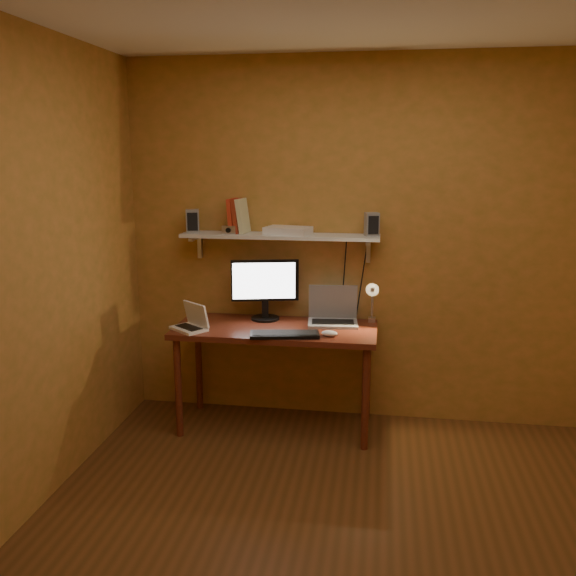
% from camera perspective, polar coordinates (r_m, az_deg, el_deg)
% --- Properties ---
extents(room, '(3.44, 3.24, 2.64)m').
position_cam_1_polar(room, '(2.81, 5.75, -0.58)').
color(room, brown).
rests_on(room, ground).
extents(desk, '(1.40, 0.60, 0.75)m').
position_cam_1_polar(desk, '(4.27, -1.17, -4.75)').
color(desk, maroon).
rests_on(desk, ground).
extents(wall_shelf, '(1.40, 0.25, 0.21)m').
position_cam_1_polar(wall_shelf, '(4.31, -0.76, 4.86)').
color(wall_shelf, silver).
rests_on(wall_shelf, room).
extents(monitor, '(0.48, 0.25, 0.44)m').
position_cam_1_polar(monitor, '(4.38, -2.18, 0.16)').
color(monitor, black).
rests_on(monitor, desk).
extents(laptop, '(0.37, 0.28, 0.26)m').
position_cam_1_polar(laptop, '(4.34, 4.22, -2.38)').
color(laptop, gray).
rests_on(laptop, desk).
extents(netbook, '(0.30, 0.28, 0.18)m').
position_cam_1_polar(netbook, '(4.23, -8.96, -3.16)').
color(netbook, white).
rests_on(netbook, desk).
extents(keyboard, '(0.47, 0.23, 0.02)m').
position_cam_1_polar(keyboard, '(4.03, -0.32, -4.38)').
color(keyboard, black).
rests_on(keyboard, desk).
extents(mouse, '(0.12, 0.09, 0.04)m').
position_cam_1_polar(mouse, '(4.04, 3.91, -4.26)').
color(mouse, white).
rests_on(mouse, desk).
extents(desk_lamp, '(0.09, 0.23, 0.38)m').
position_cam_1_polar(desk_lamp, '(4.26, 7.89, -0.83)').
color(desk_lamp, silver).
rests_on(desk_lamp, desk).
extents(speaker_left, '(0.11, 0.11, 0.16)m').
position_cam_1_polar(speaker_left, '(4.44, -8.92, 6.22)').
color(speaker_left, gray).
rests_on(speaker_left, wall_shelf).
extents(speaker_right, '(0.11, 0.11, 0.16)m').
position_cam_1_polar(speaker_right, '(4.24, 7.84, 5.93)').
color(speaker_right, gray).
rests_on(speaker_right, wall_shelf).
extents(books, '(0.15, 0.17, 0.25)m').
position_cam_1_polar(books, '(4.37, -4.69, 6.75)').
color(books, red).
rests_on(books, wall_shelf).
extents(shelf_camera, '(0.10, 0.04, 0.06)m').
position_cam_1_polar(shelf_camera, '(4.32, -5.55, 5.43)').
color(shelf_camera, silver).
rests_on(shelf_camera, wall_shelf).
extents(router, '(0.34, 0.27, 0.05)m').
position_cam_1_polar(router, '(4.30, 0.00, 5.41)').
color(router, white).
rests_on(router, wall_shelf).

